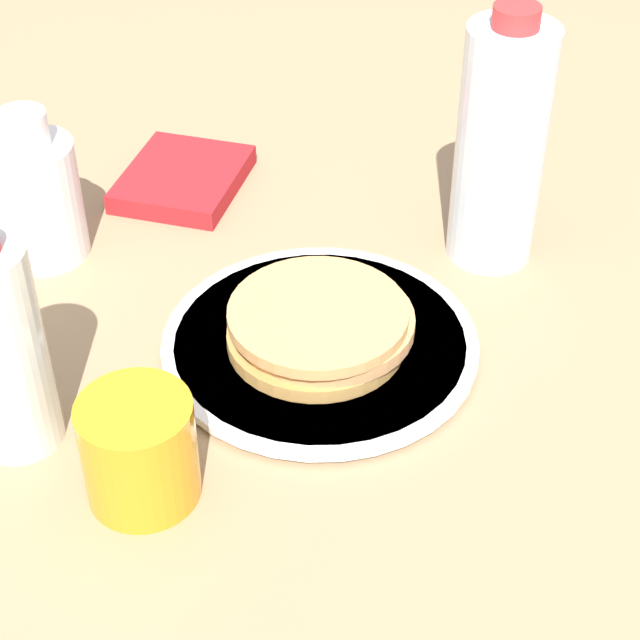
% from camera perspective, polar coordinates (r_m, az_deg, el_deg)
% --- Properties ---
extents(ground_plane, '(4.00, 4.00, 0.00)m').
position_cam_1_polar(ground_plane, '(0.87, 0.92, -2.29)').
color(ground_plane, '#9E7F5B').
extents(plate, '(0.26, 0.26, 0.01)m').
position_cam_1_polar(plate, '(0.88, -0.00, -1.32)').
color(plate, white).
rests_on(plate, ground_plane).
extents(pancake_stack, '(0.15, 0.15, 0.03)m').
position_cam_1_polar(pancake_stack, '(0.86, -0.01, -0.27)').
color(pancake_stack, tan).
rests_on(pancake_stack, plate).
extents(juice_glass, '(0.08, 0.08, 0.08)m').
position_cam_1_polar(juice_glass, '(0.75, -9.62, -6.88)').
color(juice_glass, orange).
rests_on(juice_glass, ground_plane).
extents(cream_jug, '(0.08, 0.08, 0.14)m').
position_cam_1_polar(cream_jug, '(0.99, -14.94, 6.44)').
color(cream_jug, white).
rests_on(cream_jug, ground_plane).
extents(water_bottle_near, '(0.08, 0.08, 0.24)m').
position_cam_1_polar(water_bottle_near, '(0.94, 9.62, 9.17)').
color(water_bottle_near, silver).
rests_on(water_bottle_near, ground_plane).
extents(water_bottle_mid, '(0.06, 0.06, 0.19)m').
position_cam_1_polar(water_bottle_mid, '(0.78, -16.68, -1.41)').
color(water_bottle_mid, silver).
rests_on(water_bottle_mid, ground_plane).
extents(napkin, '(0.11, 0.13, 0.02)m').
position_cam_1_polar(napkin, '(1.09, -7.31, 7.47)').
color(napkin, red).
rests_on(napkin, ground_plane).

